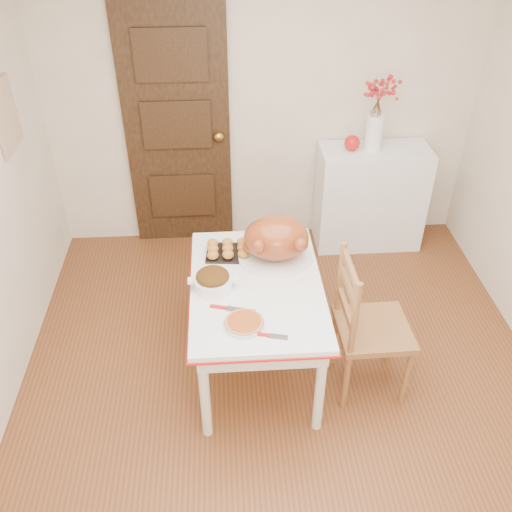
{
  "coord_description": "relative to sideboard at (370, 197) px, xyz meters",
  "views": [
    {
      "loc": [
        -0.35,
        -2.36,
        2.91
      ],
      "look_at": [
        -0.17,
        0.37,
        0.91
      ],
      "focal_mm": 39.41,
      "sensor_mm": 36.0,
      "label": 1
    }
  ],
  "objects": [
    {
      "name": "photo_board",
      "position": [
        -2.65,
        -0.58,
        1.05
      ],
      "size": [
        0.03,
        0.35,
        0.45
      ],
      "primitive_type": "cube",
      "color": "tan",
      "rests_on": "ground"
    },
    {
      "name": "floor",
      "position": [
        -0.92,
        -1.78,
        -0.45
      ],
      "size": [
        3.5,
        4.0,
        0.0
      ],
      "primitive_type": "cube",
      "color": "#5B2E16",
      "rests_on": "ground"
    },
    {
      "name": "kitchen_table",
      "position": [
        -1.08,
        -1.46,
        -0.09
      ],
      "size": [
        0.83,
        1.21,
        0.73
      ],
      "primitive_type": null,
      "color": "white",
      "rests_on": "floor"
    },
    {
      "name": "chair_oak",
      "position": [
        -0.37,
        -1.64,
        0.05
      ],
      "size": [
        0.46,
        0.46,
        1.01
      ],
      "primitive_type": null,
      "rotation": [
        0.0,
        0.0,
        1.59
      ],
      "color": "brown",
      "rests_on": "floor"
    },
    {
      "name": "turkey_platter",
      "position": [
        -0.94,
        -1.21,
        0.43
      ],
      "size": [
        0.52,
        0.43,
        0.31
      ],
      "primitive_type": null,
      "rotation": [
        0.0,
        0.0,
        -0.09
      ],
      "color": "#9C411B",
      "rests_on": "kitchen_table"
    },
    {
      "name": "wall_back",
      "position": [
        -0.92,
        0.22,
        0.8
      ],
      "size": [
        3.5,
        0.0,
        2.5
      ],
      "primitive_type": "cube",
      "color": "beige",
      "rests_on": "ground"
    },
    {
      "name": "pumpkin_pie",
      "position": [
        -1.18,
        -1.82,
        0.3
      ],
      "size": [
        0.26,
        0.26,
        0.05
      ],
      "primitive_type": "cylinder",
      "rotation": [
        0.0,
        0.0,
        -0.16
      ],
      "color": "#A44619",
      "rests_on": "kitchen_table"
    },
    {
      "name": "drinking_glass",
      "position": [
        -1.01,
        -1.0,
        0.32
      ],
      "size": [
        0.06,
        0.06,
        0.1
      ],
      "primitive_type": "cylinder",
      "rotation": [
        0.0,
        0.0,
        -0.13
      ],
      "color": "white",
      "rests_on": "kitchen_table"
    },
    {
      "name": "rolls_tray",
      "position": [
        -1.25,
        -1.13,
        0.31
      ],
      "size": [
        0.3,
        0.25,
        0.08
      ],
      "primitive_type": null,
      "rotation": [
        0.0,
        0.0,
        -0.09
      ],
      "color": "#BD8632",
      "rests_on": "kitchen_table"
    },
    {
      "name": "shaker_pair",
      "position": [
        -0.83,
        -0.95,
        0.31
      ],
      "size": [
        0.09,
        0.05,
        0.08
      ],
      "primitive_type": null,
      "rotation": [
        0.0,
        0.0,
        -0.26
      ],
      "color": "white",
      "rests_on": "kitchen_table"
    },
    {
      "name": "stuffing_dish",
      "position": [
        -1.35,
        -1.47,
        0.33
      ],
      "size": [
        0.35,
        0.3,
        0.12
      ],
      "primitive_type": null,
      "rotation": [
        0.0,
        0.0,
        -0.22
      ],
      "color": "#60330F",
      "rests_on": "kitchen_table"
    },
    {
      "name": "sideboard",
      "position": [
        0.0,
        0.0,
        0.0
      ],
      "size": [
        0.91,
        0.4,
        0.91
      ],
      "primitive_type": "cube",
      "color": "white",
      "rests_on": "floor"
    },
    {
      "name": "berry_vase",
      "position": [
        -0.04,
        0.0,
        0.76
      ],
      "size": [
        0.32,
        0.32,
        0.61
      ],
      "primitive_type": null,
      "color": "white",
      "rests_on": "sideboard"
    },
    {
      "name": "apple",
      "position": [
        -0.21,
        0.0,
        0.52
      ],
      "size": [
        0.13,
        0.13,
        0.13
      ],
      "primitive_type": "sphere",
      "color": "red",
      "rests_on": "sideboard"
    },
    {
      "name": "door_back",
      "position": [
        -1.62,
        0.19,
        0.58
      ],
      "size": [
        0.85,
        0.06,
        2.06
      ],
      "primitive_type": "cube",
      "color": "black",
      "rests_on": "ground"
    },
    {
      "name": "carving_knife",
      "position": [
        -1.24,
        -1.68,
        0.28
      ],
      "size": [
        0.28,
        0.13,
        0.01
      ],
      "primitive_type": null,
      "rotation": [
        0.0,
        0.0,
        -0.27
      ],
      "color": "silver",
      "rests_on": "kitchen_table"
    },
    {
      "name": "pie_server",
      "position": [
        -1.04,
        -1.91,
        0.28
      ],
      "size": [
        0.21,
        0.11,
        0.01
      ],
      "primitive_type": null,
      "rotation": [
        0.0,
        0.0,
        -0.24
      ],
      "color": "silver",
      "rests_on": "kitchen_table"
    }
  ]
}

